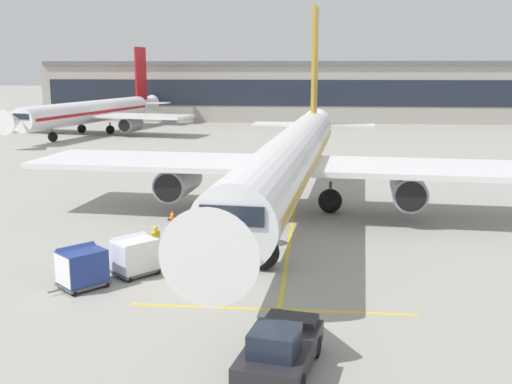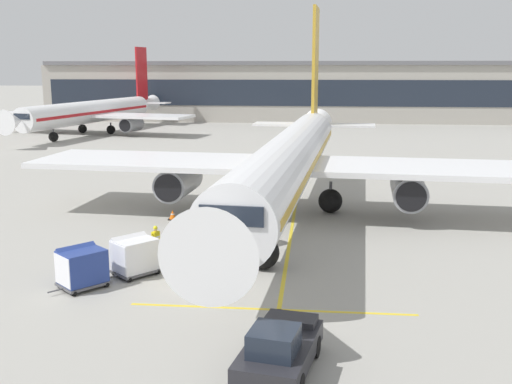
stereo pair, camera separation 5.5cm
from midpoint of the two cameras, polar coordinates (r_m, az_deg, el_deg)
ground_plane at (r=29.02m, az=-5.52°, el=-8.32°), size 600.00×600.00×0.00m
parked_airplane at (r=40.91m, az=3.39°, el=3.15°), size 36.01×45.21×15.44m
belt_loader at (r=32.12m, az=-5.13°, el=-4.69°), size 4.36×4.85×3.06m
baggage_cart_lead at (r=29.99m, az=-11.32°, el=-5.82°), size 2.52×2.59×1.91m
baggage_cart_second at (r=28.85m, az=-16.06°, el=-6.76°), size 2.52×2.59×1.91m
pushback_tug at (r=20.51m, az=2.27°, el=-14.57°), size 2.89×4.72×1.83m
ground_crew_by_loader at (r=32.39m, az=-9.37°, el=-4.44°), size 0.41×0.48×1.74m
ground_crew_by_carts at (r=30.97m, az=-7.60°, el=-5.13°), size 0.57×0.29×1.74m
ground_crew_marshaller at (r=29.01m, az=-8.02°, el=-6.30°), size 0.48×0.42×1.74m
safety_cone_engine_keepout at (r=40.44m, az=-7.82°, el=-2.15°), size 0.57×0.57×0.65m
apron_guidance_line_lead_in at (r=40.82m, az=3.60°, el=-2.38°), size 0.20×110.00×0.01m
apron_guidance_line_stop_bar at (r=25.67m, az=1.55°, el=-10.99°), size 12.00×0.20×0.01m
terminal_building at (r=118.28m, az=8.18°, el=9.38°), size 111.39×17.86×11.01m
distant_airplane at (r=94.84m, az=-15.09°, el=7.28°), size 31.29×39.25×13.31m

